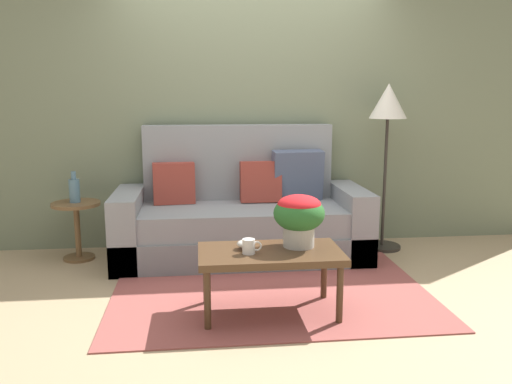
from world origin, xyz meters
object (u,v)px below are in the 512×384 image
(side_table, at_px, (77,220))
(floor_lamp, at_px, (388,117))
(snack_bowl, at_px, (246,244))
(table_vase, at_px, (74,190))
(potted_plant, at_px, (299,215))
(coffee_mug, at_px, (249,246))
(coffee_table, at_px, (270,258))
(couch, at_px, (242,218))

(side_table, bearing_deg, floor_lamp, 0.55)
(snack_bowl, bearing_deg, table_vase, 136.78)
(table_vase, bearing_deg, floor_lamp, 0.52)
(side_table, distance_m, potted_plant, 2.19)
(side_table, bearing_deg, coffee_mug, -45.22)
(potted_plant, bearing_deg, table_vase, 143.76)
(side_table, bearing_deg, coffee_table, -41.37)
(floor_lamp, bearing_deg, coffee_mug, -134.81)
(snack_bowl, bearing_deg, potted_plant, 3.16)
(potted_plant, bearing_deg, snack_bowl, -176.84)
(coffee_table, height_order, side_table, side_table)
(side_table, height_order, potted_plant, potted_plant)
(floor_lamp, height_order, potted_plant, floor_lamp)
(snack_bowl, bearing_deg, couch, 86.33)
(side_table, xyz_separation_m, floor_lamp, (2.82, 0.03, 0.89))
(side_table, bearing_deg, potted_plant, -36.27)
(couch, xyz_separation_m, coffee_mug, (-0.07, -1.35, 0.14))
(coffee_table, height_order, table_vase, table_vase)
(table_vase, bearing_deg, coffee_mug, -45.16)
(snack_bowl, distance_m, table_vase, 1.91)
(couch, height_order, coffee_mug, couch)
(floor_lamp, distance_m, snack_bowl, 2.11)
(coffee_table, bearing_deg, floor_lamp, 47.21)
(coffee_table, bearing_deg, potted_plant, 19.96)
(couch, relative_size, coffee_table, 2.34)
(coffee_table, height_order, coffee_mug, coffee_mug)
(couch, height_order, side_table, couch)
(coffee_table, relative_size, table_vase, 3.46)
(couch, bearing_deg, table_vase, 177.62)
(side_table, xyz_separation_m, potted_plant, (1.74, -1.28, 0.30))
(couch, distance_m, potted_plant, 1.29)
(coffee_table, xyz_separation_m, potted_plant, (0.21, 0.07, 0.27))
(floor_lamp, xyz_separation_m, table_vase, (-2.82, -0.03, -0.62))
(potted_plant, bearing_deg, coffee_table, -160.04)
(coffee_table, distance_m, snack_bowl, 0.19)
(potted_plant, xyz_separation_m, table_vase, (-1.75, 1.28, -0.03))
(coffee_table, distance_m, table_vase, 2.07)
(potted_plant, distance_m, table_vase, 2.17)
(floor_lamp, relative_size, potted_plant, 4.37)
(couch, xyz_separation_m, coffee_table, (0.08, -1.30, 0.04))
(side_table, xyz_separation_m, snack_bowl, (1.38, -1.30, 0.11))
(couch, height_order, coffee_table, couch)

